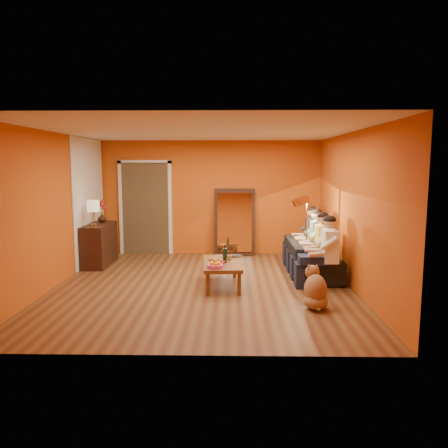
{
  "coord_description": "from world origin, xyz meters",
  "views": [
    {
      "loc": [
        0.5,
        -7.25,
        2.06
      ],
      "look_at": [
        0.35,
        0.5,
        1.0
      ],
      "focal_mm": 35.0,
      "sensor_mm": 36.0,
      "label": 1
    }
  ],
  "objects_px": {
    "mirror_frame": "(235,222)",
    "coffee_table": "(222,274)",
    "dog": "(316,287)",
    "person_far_left": "(330,252)",
    "vase": "(102,218)",
    "person_mid_right": "(317,241)",
    "table_lamp": "(94,213)",
    "floor_lamp": "(306,236)",
    "tumbler": "(229,258)",
    "sideboard": "(99,244)",
    "sofa": "(311,257)",
    "wine_bottle": "(225,254)",
    "laptop": "(233,257)",
    "person_far_right": "(312,236)",
    "person_mid_left": "(323,246)"
  },
  "relations": [
    {
      "from": "person_far_left",
      "to": "wine_bottle",
      "type": "xyz_separation_m",
      "value": [
        -1.75,
        -0.0,
        -0.03
      ]
    },
    {
      "from": "person_far_left",
      "to": "vase",
      "type": "xyz_separation_m",
      "value": [
        -4.37,
        1.86,
        0.34
      ]
    },
    {
      "from": "sofa",
      "to": "coffee_table",
      "type": "height_order",
      "value": "sofa"
    },
    {
      "from": "person_mid_right",
      "to": "coffee_table",
      "type": "bearing_deg",
      "value": -149.77
    },
    {
      "from": "person_mid_right",
      "to": "laptop",
      "type": "xyz_separation_m",
      "value": [
        -1.62,
        -0.7,
        -0.18
      ]
    },
    {
      "from": "mirror_frame",
      "to": "person_far_left",
      "type": "relative_size",
      "value": 1.25
    },
    {
      "from": "table_lamp",
      "to": "vase",
      "type": "distance_m",
      "value": 0.57
    },
    {
      "from": "person_far_right",
      "to": "mirror_frame",
      "type": "bearing_deg",
      "value": 146.72
    },
    {
      "from": "sideboard",
      "to": "vase",
      "type": "distance_m",
      "value": 0.58
    },
    {
      "from": "mirror_frame",
      "to": "table_lamp",
      "type": "distance_m",
      "value": 3.13
    },
    {
      "from": "wine_bottle",
      "to": "vase",
      "type": "relative_size",
      "value": 1.58
    },
    {
      "from": "person_far_right",
      "to": "tumbler",
      "type": "bearing_deg",
      "value": -138.66
    },
    {
      "from": "tumbler",
      "to": "person_far_right",
      "type": "bearing_deg",
      "value": 41.34
    },
    {
      "from": "person_mid_left",
      "to": "mirror_frame",
      "type": "bearing_deg",
      "value": 126.48
    },
    {
      "from": "table_lamp",
      "to": "floor_lamp",
      "type": "bearing_deg",
      "value": -4.84
    },
    {
      "from": "sofa",
      "to": "person_mid_right",
      "type": "bearing_deg",
      "value": -52.43
    },
    {
      "from": "tumbler",
      "to": "wine_bottle",
      "type": "bearing_deg",
      "value": -112.38
    },
    {
      "from": "person_mid_right",
      "to": "person_far_left",
      "type": "bearing_deg",
      "value": -90.0
    },
    {
      "from": "sofa",
      "to": "wine_bottle",
      "type": "bearing_deg",
      "value": 121.65
    },
    {
      "from": "dog",
      "to": "coffee_table",
      "type": "bearing_deg",
      "value": 156.11
    },
    {
      "from": "mirror_frame",
      "to": "coffee_table",
      "type": "relative_size",
      "value": 1.25
    },
    {
      "from": "laptop",
      "to": "sofa",
      "type": "bearing_deg",
      "value": 14.75
    },
    {
      "from": "person_far_left",
      "to": "laptop",
      "type": "xyz_separation_m",
      "value": [
        -1.62,
        0.4,
        -0.18
      ]
    },
    {
      "from": "coffee_table",
      "to": "person_far_left",
      "type": "relative_size",
      "value": 1.0
    },
    {
      "from": "coffee_table",
      "to": "vase",
      "type": "distance_m",
      "value": 3.23
    },
    {
      "from": "mirror_frame",
      "to": "tumbler",
      "type": "xyz_separation_m",
      "value": [
        -0.1,
        -2.52,
        -0.29
      ]
    },
    {
      "from": "laptop",
      "to": "person_mid_right",
      "type": "bearing_deg",
      "value": 16.18
    },
    {
      "from": "coffee_table",
      "to": "person_far_left",
      "type": "xyz_separation_m",
      "value": [
        1.8,
        -0.05,
        0.4
      ]
    },
    {
      "from": "floor_lamp",
      "to": "person_mid_left",
      "type": "xyz_separation_m",
      "value": [
        0.23,
        -0.41,
        -0.11
      ]
    },
    {
      "from": "mirror_frame",
      "to": "table_lamp",
      "type": "relative_size",
      "value": 2.98
    },
    {
      "from": "coffee_table",
      "to": "dog",
      "type": "height_order",
      "value": "dog"
    },
    {
      "from": "dog",
      "to": "sideboard",
      "type": "bearing_deg",
      "value": 161.08
    },
    {
      "from": "coffee_table",
      "to": "table_lamp",
      "type": "bearing_deg",
      "value": 150.25
    },
    {
      "from": "laptop",
      "to": "table_lamp",
      "type": "bearing_deg",
      "value": 154.56
    },
    {
      "from": "person_mid_right",
      "to": "person_far_right",
      "type": "distance_m",
      "value": 0.55
    },
    {
      "from": "mirror_frame",
      "to": "person_far_left",
      "type": "distance_m",
      "value": 3.12
    },
    {
      "from": "mirror_frame",
      "to": "sofa",
      "type": "relative_size",
      "value": 0.71
    },
    {
      "from": "person_far_left",
      "to": "vase",
      "type": "height_order",
      "value": "person_far_left"
    },
    {
      "from": "sideboard",
      "to": "tumbler",
      "type": "xyz_separation_m",
      "value": [
        2.69,
        -1.44,
        0.04
      ]
    },
    {
      "from": "coffee_table",
      "to": "floor_lamp",
      "type": "distance_m",
      "value": 1.89
    },
    {
      "from": "table_lamp",
      "to": "tumbler",
      "type": "relative_size",
      "value": 5.16
    },
    {
      "from": "sofa",
      "to": "person_far_left",
      "type": "xyz_separation_m",
      "value": [
        0.13,
        -1.0,
        0.3
      ]
    },
    {
      "from": "person_mid_left",
      "to": "tumbler",
      "type": "relative_size",
      "value": 12.35
    },
    {
      "from": "person_mid_right",
      "to": "vase",
      "type": "distance_m",
      "value": 4.45
    },
    {
      "from": "sideboard",
      "to": "coffee_table",
      "type": "height_order",
      "value": "sideboard"
    },
    {
      "from": "sofa",
      "to": "wine_bottle",
      "type": "relative_size",
      "value": 6.86
    },
    {
      "from": "coffee_table",
      "to": "tumbler",
      "type": "distance_m",
      "value": 0.31
    },
    {
      "from": "table_lamp",
      "to": "person_mid_left",
      "type": "distance_m",
      "value": 4.46
    },
    {
      "from": "person_mid_right",
      "to": "tumbler",
      "type": "relative_size",
      "value": 12.35
    },
    {
      "from": "dog",
      "to": "tumbler",
      "type": "relative_size",
      "value": 6.4
    }
  ]
}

